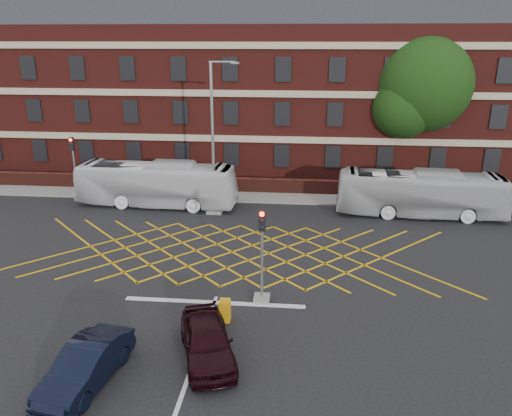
# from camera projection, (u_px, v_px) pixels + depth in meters

# --- Properties ---
(ground) EXTENTS (120.00, 120.00, 0.00)m
(ground) POSITION_uv_depth(u_px,v_px,m) (226.00, 268.00, 25.27)
(ground) COLOR black
(ground) RESTS_ON ground
(victorian_building) EXTENTS (51.00, 12.17, 20.40)m
(victorian_building) POSITION_uv_depth(u_px,v_px,m) (266.00, 76.00, 43.40)
(victorian_building) COLOR #561A16
(victorian_building) RESTS_ON ground
(boundary_wall) EXTENTS (56.00, 0.50, 1.10)m
(boundary_wall) POSITION_uv_depth(u_px,v_px,m) (253.00, 186.00, 37.33)
(boundary_wall) COLOR #461A12
(boundary_wall) RESTS_ON ground
(far_pavement) EXTENTS (60.00, 3.00, 0.12)m
(far_pavement) POSITION_uv_depth(u_px,v_px,m) (251.00, 196.00, 36.55)
(far_pavement) COLOR slate
(far_pavement) RESTS_ON ground
(box_junction_hatching) EXTENTS (8.22, 8.22, 0.02)m
(box_junction_hatching) POSITION_uv_depth(u_px,v_px,m) (232.00, 252.00, 27.15)
(box_junction_hatching) COLOR #CC990C
(box_junction_hatching) RESTS_ON ground
(stop_line) EXTENTS (8.00, 0.30, 0.02)m
(stop_line) POSITION_uv_depth(u_px,v_px,m) (214.00, 302.00, 21.98)
(stop_line) COLOR silver
(stop_line) RESTS_ON ground
(centre_line) EXTENTS (0.15, 14.00, 0.02)m
(centre_line) POSITION_uv_depth(u_px,v_px,m) (179.00, 405.00, 15.86)
(centre_line) COLOR silver
(centre_line) RESTS_ON ground
(bus_left) EXTENTS (11.13, 3.24, 3.06)m
(bus_left) POSITION_uv_depth(u_px,v_px,m) (156.00, 184.00, 34.20)
(bus_left) COLOR silver
(bus_left) RESTS_ON ground
(bus_right) EXTENTS (10.79, 3.03, 2.97)m
(bus_right) POSITION_uv_depth(u_px,v_px,m) (420.00, 194.00, 32.26)
(bus_right) COLOR silver
(bus_right) RESTS_ON ground
(car_navy) EXTENTS (2.12, 4.40, 1.39)m
(car_navy) POSITION_uv_depth(u_px,v_px,m) (86.00, 365.00, 16.67)
(car_navy) COLOR black
(car_navy) RESTS_ON ground
(car_maroon) EXTENTS (2.98, 4.60, 1.46)m
(car_maroon) POSITION_uv_depth(u_px,v_px,m) (207.00, 340.00, 18.01)
(car_maroon) COLOR black
(car_maroon) RESTS_ON ground
(deciduous_tree) EXTENTS (7.50, 7.20, 11.31)m
(deciduous_tree) POSITION_uv_depth(u_px,v_px,m) (422.00, 91.00, 37.71)
(deciduous_tree) COLOR black
(deciduous_tree) RESTS_ON ground
(traffic_light_near) EXTENTS (0.70, 0.70, 4.27)m
(traffic_light_near) POSITION_uv_depth(u_px,v_px,m) (262.00, 264.00, 21.62)
(traffic_light_near) COLOR slate
(traffic_light_near) RESTS_ON ground
(traffic_light_far) EXTENTS (0.70, 0.70, 4.27)m
(traffic_light_far) POSITION_uv_depth(u_px,v_px,m) (75.00, 171.00, 36.52)
(traffic_light_far) COLOR slate
(traffic_light_far) RESTS_ON ground
(street_lamp) EXTENTS (2.25, 1.00, 9.72)m
(street_lamp) POSITION_uv_depth(u_px,v_px,m) (214.00, 163.00, 32.17)
(street_lamp) COLOR slate
(street_lamp) RESTS_ON ground
(direction_signs) EXTENTS (1.10, 0.16, 2.20)m
(direction_signs) POSITION_uv_depth(u_px,v_px,m) (86.00, 178.00, 36.11)
(direction_signs) COLOR gray
(direction_signs) RESTS_ON ground
(utility_cabinet) EXTENTS (0.44, 0.43, 0.95)m
(utility_cabinet) POSITION_uv_depth(u_px,v_px,m) (225.00, 311.00, 20.43)
(utility_cabinet) COLOR orange
(utility_cabinet) RESTS_ON ground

